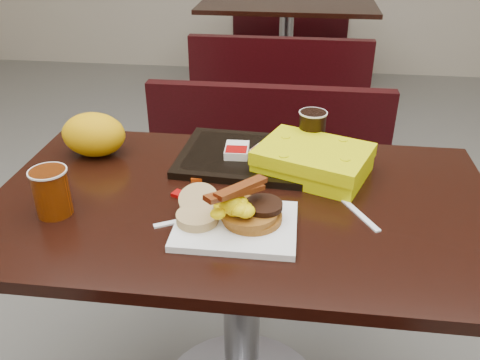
# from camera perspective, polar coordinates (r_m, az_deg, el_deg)

# --- Properties ---
(table_near) EXTENTS (1.20, 0.70, 0.75)m
(table_near) POSITION_cam_1_polar(r_m,az_deg,el_deg) (1.43, 0.20, -15.10)
(table_near) COLOR black
(table_near) RESTS_ON floor
(bench_near_n) EXTENTS (1.00, 0.46, 0.72)m
(bench_near_n) POSITION_cam_1_polar(r_m,az_deg,el_deg) (1.99, 2.63, -1.26)
(bench_near_n) COLOR black
(bench_near_n) RESTS_ON floor
(table_far) EXTENTS (1.20, 0.70, 0.75)m
(table_far) POSITION_cam_1_polar(r_m,az_deg,el_deg) (3.75, 5.15, 13.81)
(table_far) COLOR black
(table_far) RESTS_ON floor
(bench_far_s) EXTENTS (1.00, 0.46, 0.72)m
(bench_far_s) POSITION_cam_1_polar(r_m,az_deg,el_deg) (3.08, 4.54, 10.10)
(bench_far_s) COLOR black
(bench_far_s) RESTS_ON floor
(bench_far_n) EXTENTS (1.00, 0.46, 0.72)m
(bench_far_n) POSITION_cam_1_polar(r_m,az_deg,el_deg) (4.43, 5.58, 16.02)
(bench_far_n) COLOR black
(bench_far_n) RESTS_ON floor
(platter) EXTENTS (0.26, 0.20, 0.02)m
(platter) POSITION_cam_1_polar(r_m,az_deg,el_deg) (1.09, -0.48, -5.20)
(platter) COLOR white
(platter) RESTS_ON table_near
(pancake_stack) EXTENTS (0.15, 0.15, 0.03)m
(pancake_stack) POSITION_cam_1_polar(r_m,az_deg,el_deg) (1.09, 1.39, -3.90)
(pancake_stack) COLOR #975219
(pancake_stack) RESTS_ON platter
(sausage_patty) EXTENTS (0.10, 0.10, 0.01)m
(sausage_patty) POSITION_cam_1_polar(r_m,az_deg,el_deg) (1.08, 2.69, -2.90)
(sausage_patty) COLOR black
(sausage_patty) RESTS_ON pancake_stack
(scrambled_eggs) EXTENTS (0.09, 0.08, 0.05)m
(scrambled_eggs) POSITION_cam_1_polar(r_m,az_deg,el_deg) (1.05, -1.09, -2.89)
(scrambled_eggs) COLOR #FFE905
(scrambled_eggs) RESTS_ON pancake_stack
(bacon_strips) EXTENTS (0.15, 0.15, 0.01)m
(bacon_strips) POSITION_cam_1_polar(r_m,az_deg,el_deg) (1.04, -0.57, -1.29)
(bacon_strips) COLOR #421004
(bacon_strips) RESTS_ON scrambled_eggs
(muffin_bottom) EXTENTS (0.11, 0.11, 0.02)m
(muffin_bottom) POSITION_cam_1_polar(r_m,az_deg,el_deg) (1.08, -4.89, -4.26)
(muffin_bottom) COLOR tan
(muffin_bottom) RESTS_ON platter
(muffin_top) EXTENTS (0.09, 0.09, 0.05)m
(muffin_top) POSITION_cam_1_polar(r_m,az_deg,el_deg) (1.12, -4.73, -2.33)
(muffin_top) COLOR tan
(muffin_top) RESTS_ON platter
(coffee_cup_near) EXTENTS (0.09, 0.09, 0.11)m
(coffee_cup_near) POSITION_cam_1_polar(r_m,az_deg,el_deg) (1.19, -20.62, -1.32)
(coffee_cup_near) COLOR #872C04
(coffee_cup_near) RESTS_ON table_near
(fork) EXTENTS (0.14, 0.09, 0.00)m
(fork) POSITION_cam_1_polar(r_m,az_deg,el_deg) (1.12, -7.18, -4.72)
(fork) COLOR white
(fork) RESTS_ON table_near
(knife) EXTENTS (0.09, 0.15, 0.00)m
(knife) POSITION_cam_1_polar(r_m,az_deg,el_deg) (1.17, 13.11, -3.53)
(knife) COLOR white
(knife) RESTS_ON table_near
(condiment_syrup) EXTENTS (0.05, 0.04, 0.01)m
(condiment_syrup) POSITION_cam_1_polar(r_m,az_deg,el_deg) (1.28, -4.67, 0.26)
(condiment_syrup) COLOR #B03207
(condiment_syrup) RESTS_ON table_near
(condiment_ketchup) EXTENTS (0.04, 0.04, 0.01)m
(condiment_ketchup) POSITION_cam_1_polar(r_m,az_deg,el_deg) (1.21, -6.84, -1.63)
(condiment_ketchup) COLOR #8C0504
(condiment_ketchup) RESTS_ON table_near
(tray) EXTENTS (0.43, 0.31, 0.02)m
(tray) POSITION_cam_1_polar(r_m,az_deg,el_deg) (1.37, 1.81, 2.62)
(tray) COLOR black
(tray) RESTS_ON table_near
(hashbrown_sleeve_left) EXTENTS (0.07, 0.09, 0.02)m
(hashbrown_sleeve_left) POSITION_cam_1_polar(r_m,az_deg,el_deg) (1.35, -0.36, 3.39)
(hashbrown_sleeve_left) COLOR silver
(hashbrown_sleeve_left) RESTS_ON tray
(hashbrown_sleeve_right) EXTENTS (0.08, 0.09, 0.02)m
(hashbrown_sleeve_right) POSITION_cam_1_polar(r_m,az_deg,el_deg) (1.36, 2.82, 3.37)
(hashbrown_sleeve_right) COLOR silver
(hashbrown_sleeve_right) RESTS_ON tray
(coffee_cup_far) EXTENTS (0.08, 0.08, 0.10)m
(coffee_cup_far) POSITION_cam_1_polar(r_m,az_deg,el_deg) (1.40, 8.19, 5.76)
(coffee_cup_far) COLOR black
(coffee_cup_far) RESTS_ON tray
(clamshell) EXTENTS (0.33, 0.29, 0.07)m
(clamshell) POSITION_cam_1_polar(r_m,az_deg,el_deg) (1.30, 8.31, 2.18)
(clamshell) COLOR #D3D503
(clamshell) RESTS_ON table_near
(paper_bag) EXTENTS (0.21, 0.18, 0.12)m
(paper_bag) POSITION_cam_1_polar(r_m,az_deg,el_deg) (1.43, -16.28, 4.99)
(paper_bag) COLOR #F2AE08
(paper_bag) RESTS_ON table_near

